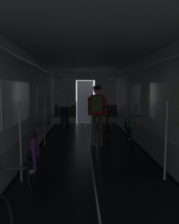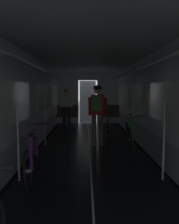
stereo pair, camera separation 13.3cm
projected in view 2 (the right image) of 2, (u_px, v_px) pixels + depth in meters
train_car_shell at (90, 85)px, 5.35m from camera, size 3.14×12.34×2.57m
bench_seat_far_left at (67, 114)px, 9.90m from camera, size 0.98×0.51×0.95m
bench_seat_far_right at (109, 113)px, 9.93m from camera, size 0.98×0.51×0.95m
bicycle_green at (129, 134)px, 6.32m from camera, size 0.44×1.69×0.96m
bicycle_purple at (33, 158)px, 4.04m from camera, size 0.44×1.69×0.95m
person_cyclist_aisle at (97, 108)px, 6.41m from camera, size 0.55×0.42×1.73m
bicycle_red_in_aisle at (108, 131)px, 6.75m from camera, size 0.44×1.69×0.94m
person_standing_near_bench at (67, 105)px, 9.49m from camera, size 0.53×0.23×1.69m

